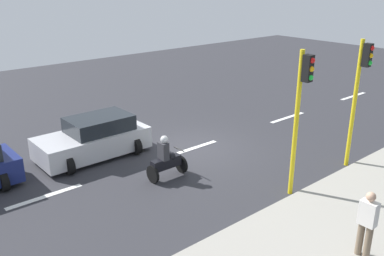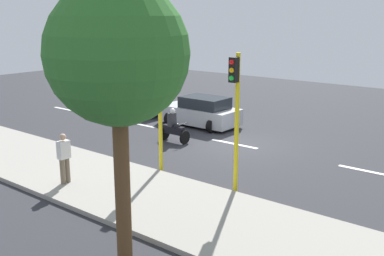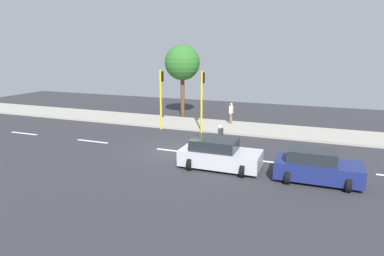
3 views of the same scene
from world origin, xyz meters
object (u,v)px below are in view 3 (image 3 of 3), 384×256
(car_silver, at_px, (219,155))
(traffic_light_midblock, at_px, (161,91))
(traffic_light_corner, at_px, (202,93))
(street_tree_north, at_px, (182,63))
(pedestrian_near_signal, at_px, (231,112))
(car_dark_blue, at_px, (316,167))
(motorcycle, at_px, (219,139))

(car_silver, distance_m, traffic_light_midblock, 9.59)
(traffic_light_corner, relative_size, street_tree_north, 0.70)
(traffic_light_midblock, bearing_deg, pedestrian_near_signal, -56.73)
(traffic_light_corner, bearing_deg, car_dark_blue, -130.55)
(street_tree_north, bearing_deg, traffic_light_corner, -144.75)
(traffic_light_corner, bearing_deg, street_tree_north, 35.25)
(car_silver, xyz_separation_m, traffic_light_corner, (6.68, 3.25, 2.22))
(street_tree_north, bearing_deg, car_silver, -149.80)
(motorcycle, distance_m, traffic_light_corner, 4.75)
(car_silver, xyz_separation_m, street_tree_north, (11.81, 6.88, 4.09))
(pedestrian_near_signal, distance_m, street_tree_north, 6.61)
(pedestrian_near_signal, xyz_separation_m, traffic_light_corner, (-3.07, 1.42, 1.87))
(car_dark_blue, xyz_separation_m, car_silver, (0.14, 4.72, 0.00))
(traffic_light_midblock, distance_m, street_tree_north, 5.47)
(car_dark_blue, height_order, motorcycle, motorcycle)
(car_dark_blue, xyz_separation_m, traffic_light_midblock, (6.82, 11.23, 2.22))
(motorcycle, height_order, traffic_light_midblock, traffic_light_midblock)
(motorcycle, distance_m, pedestrian_near_signal, 6.61)
(car_silver, distance_m, motorcycle, 3.36)
(car_silver, bearing_deg, street_tree_north, 30.20)
(car_dark_blue, distance_m, traffic_light_corner, 10.72)
(motorcycle, distance_m, street_tree_north, 11.24)
(motorcycle, relative_size, pedestrian_near_signal, 0.91)
(motorcycle, bearing_deg, traffic_light_corner, 33.51)
(car_silver, distance_m, pedestrian_near_signal, 9.93)
(traffic_light_corner, distance_m, traffic_light_midblock, 3.26)
(motorcycle, bearing_deg, street_tree_north, 34.55)
(motorcycle, xyz_separation_m, traffic_light_corner, (3.47, 2.30, 2.29))
(car_silver, relative_size, traffic_light_corner, 0.91)
(car_silver, xyz_separation_m, pedestrian_near_signal, (9.75, 1.83, 0.35))
(pedestrian_near_signal, bearing_deg, traffic_light_corner, 155.19)
(car_dark_blue, bearing_deg, pedestrian_near_signal, 33.54)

